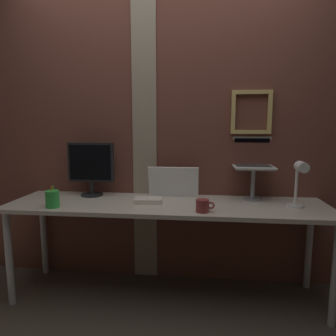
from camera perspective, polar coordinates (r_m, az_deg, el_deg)
The scene contains 11 objects.
ground_plane at distance 2.48m, azimuth -1.49°, elevation -23.61°, with size 6.00×6.00×0.00m, color #4C4238.
brick_wall_back at distance 2.54m, azimuth -0.27°, elevation 6.69°, with size 3.69×0.16×2.48m.
desk at distance 2.27m, azimuth -0.28°, elevation -8.31°, with size 2.36×0.60×0.73m.
monitor at distance 2.52m, azimuth -14.40°, elevation 0.49°, with size 0.38×0.18×0.44m.
laptop_stand at distance 2.41m, azimuth 15.83°, elevation -1.90°, with size 0.28×0.22×0.25m.
laptop at distance 2.45m, azimuth 15.71°, elevation 1.73°, with size 0.30×0.28×0.24m.
whiteboard_panel at distance 2.42m, azimuth 1.01°, elevation -2.65°, with size 0.40×0.02×0.25m, color white.
desk_lamp at distance 2.24m, azimuth 23.60°, elevation -2.04°, with size 0.12×0.20×0.33m.
pen_cup at distance 2.28m, azimuth -21.05°, elevation -5.50°, with size 0.09×0.09×0.15m.
coffee_mug at distance 2.03m, azimuth 6.61°, elevation -7.12°, with size 0.13×0.09×0.08m.
paper_clutter_stack at distance 2.26m, azimuth -3.78°, elevation -6.14°, with size 0.20×0.14×0.03m, color silver.
Camera 1 is at (0.29, -2.09, 1.31)m, focal length 32.16 mm.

